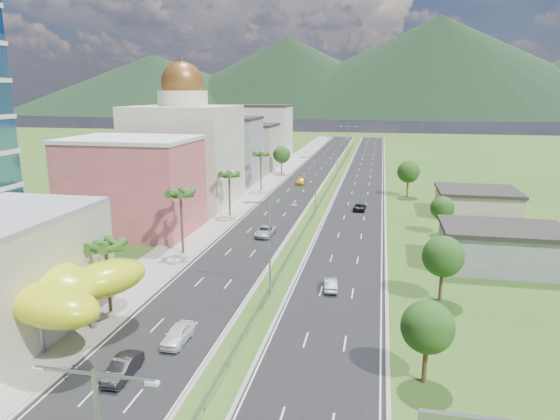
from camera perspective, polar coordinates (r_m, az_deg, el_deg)
The scene contains 34 objects.
ground at distance 49.51m, azimuth -3.74°, elevation -14.00°, with size 500.00×500.00×0.00m, color #2D5119.
road_left at distance 135.70m, azimuth 3.10°, elevation 3.68°, with size 11.00×260.00×0.04m, color black.
road_right at distance 134.40m, azimuth 9.45°, elevation 3.42°, with size 11.00×260.00×0.04m, color black.
sidewalk_left at distance 137.37m, azimuth -0.83°, elevation 3.83°, with size 7.00×260.00×0.12m, color gray.
median_guardrail at distance 117.09m, azimuth 5.45°, elevation 2.39°, with size 0.10×216.06×0.76m.
streetlight_median_b at distance 56.02m, azimuth -1.18°, elevation -3.23°, with size 6.04×0.25×11.00m.
streetlight_median_c at distance 94.50m, azimuth 4.11°, elevation 3.57°, with size 6.04×0.25×11.00m.
streetlight_median_d at distance 138.82m, azimuth 6.53°, elevation 6.64°, with size 6.04×0.25×11.00m.
streetlight_median_e at distance 183.47m, azimuth 7.78°, elevation 8.21°, with size 6.04×0.25×11.00m.
lime_canopy at distance 52.88m, azimuth -26.68°, elevation -7.73°, with size 18.00×15.00×7.40m.
pink_shophouse at distance 85.72m, azimuth -16.45°, elevation 2.56°, with size 20.00×15.00×15.00m, color #BA4C59.
domed_building at distance 105.81m, azimuth -10.80°, elevation 6.93°, with size 20.00×20.00×28.70m.
midrise_grey at distance 129.23m, azimuth -6.15°, elevation 6.71°, with size 16.00×15.00×16.00m, color gray.
midrise_beige at distance 150.39m, azimuth -3.61°, elevation 7.11°, with size 16.00×15.00×13.00m, color #B0A391.
midrise_white at distance 172.38m, azimuth -1.63°, elevation 8.76°, with size 16.00×15.00×18.00m, color silver.
shed_near at distance 72.21m, azimuth 23.97°, elevation -4.11°, with size 15.00×10.00×5.00m, color gray.
shed_far at distance 101.19m, azimuth 21.55°, elevation 0.69°, with size 14.00×12.00×4.40m, color #B0A391.
palm_tree_b at distance 54.40m, azimuth -19.30°, elevation -4.16°, with size 3.60×3.60×8.10m.
palm_tree_c at distance 71.36m, azimuth -11.30°, elevation 1.58°, with size 3.60×3.60×9.60m.
palm_tree_d at distance 92.80m, azimuth -5.84°, elevation 3.85°, with size 3.60×3.60×8.60m.
palm_tree_e at distance 116.55m, azimuth -2.21°, elevation 6.22°, with size 3.60×3.60×9.40m.
leafy_tree_lfar at distance 141.12m, azimuth 0.20°, elevation 6.35°, with size 4.90×4.90×8.05m.
leafy_tree_ra at distance 41.69m, azimuth 16.51°, elevation -12.73°, with size 4.20×4.20×6.90m.
leafy_tree_rb at distance 57.61m, azimuth 18.14°, elevation -5.08°, with size 4.55×4.55×7.47m.
leafy_tree_rc at distance 85.03m, azimuth 18.05°, elevation 0.21°, with size 3.85×3.85×6.33m.
leafy_tree_rd at distance 113.87m, azimuth 14.47°, elevation 4.25°, with size 4.90×4.90×8.05m.
mountain_ridge at distance 495.28m, azimuth 17.27°, elevation 10.11°, with size 860.00×140.00×90.00m, color black, non-canonical shape.
car_white_near_left at distance 48.51m, azimuth -11.62°, elevation -13.75°, with size 1.91×4.74×1.62m, color white.
car_dark_left at distance 44.47m, azimuth -17.56°, elevation -16.82°, with size 1.67×4.78×1.57m, color black.
car_silver_mid_left at distance 80.60m, azimuth -1.67°, elevation -2.44°, with size 2.56×5.54×1.54m, color #AEAFB6.
car_yellow_far_left at distance 126.29m, azimuth 2.39°, elevation 3.33°, with size 2.21×5.43×1.58m, color gold.
car_silver_right at distance 59.54m, azimuth 5.81°, elevation -8.39°, with size 1.49×4.26×1.41m, color #9A9DA1.
car_dark_far_right at distance 99.23m, azimuth 9.10°, elevation 0.35°, with size 2.26×4.90×1.36m, color black.
motorcycle at distance 46.18m, azimuth -22.73°, elevation -16.34°, with size 0.57×1.88×1.20m, color black.
Camera 1 is at (11.77, -42.40, 22.70)m, focal length 32.00 mm.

